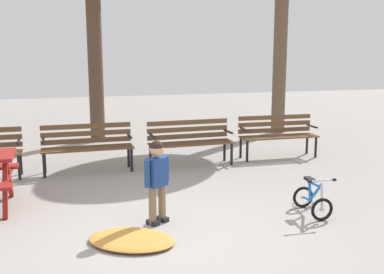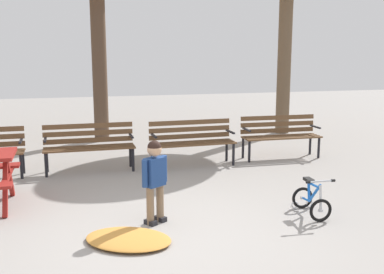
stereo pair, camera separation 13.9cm
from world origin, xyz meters
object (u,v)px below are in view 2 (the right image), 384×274
at_px(park_bench_far_right, 280,133).
at_px(kids_bicycle, 311,200).
at_px(park_bench_left, 89,143).
at_px(park_bench_right, 192,139).
at_px(child_standing, 155,175).

distance_m(park_bench_far_right, kids_bicycle, 3.40).
height_order(park_bench_left, kids_bicycle, park_bench_left).
distance_m(park_bench_right, park_bench_far_right, 1.91).
distance_m(park_bench_left, child_standing, 2.94).
relative_size(park_bench_far_right, kids_bicycle, 2.79).
height_order(child_standing, kids_bicycle, child_standing).
bearing_deg(park_bench_far_right, park_bench_right, -175.68).
bearing_deg(child_standing, park_bench_right, 65.63).
bearing_deg(child_standing, kids_bicycle, -7.49).
xyz_separation_m(park_bench_left, park_bench_far_right, (3.80, 0.05, 0.00)).
height_order(park_bench_left, child_standing, child_standing).
height_order(park_bench_right, park_bench_far_right, same).
bearing_deg(child_standing, park_bench_far_right, 42.72).
xyz_separation_m(park_bench_right, child_standing, (-1.26, -2.78, 0.11)).
bearing_deg(kids_bicycle, park_bench_far_right, 70.47).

